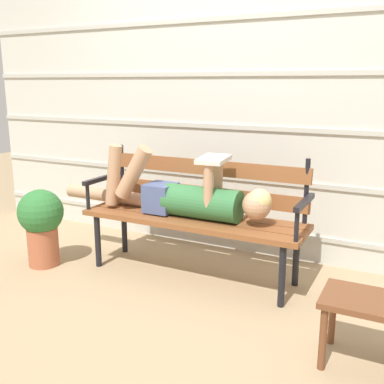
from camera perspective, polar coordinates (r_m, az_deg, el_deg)
name	(u,v)px	position (r m, az deg, el deg)	size (l,w,h in m)	color
ground_plane	(187,279)	(3.29, -0.60, -10.84)	(12.00, 12.00, 0.00)	tan
house_siding	(230,100)	(3.66, 4.77, 11.38)	(4.91, 0.08, 2.44)	beige
park_bench	(196,208)	(3.24, 0.54, -2.05)	(1.61, 0.46, 0.88)	brown
reclining_person	(183,196)	(3.19, -1.18, -0.48)	(1.72, 0.26, 0.50)	#33703D
footstool	(362,311)	(2.41, 20.59, -13.83)	(0.38, 0.32, 0.36)	brown
potted_plant	(41,222)	(3.59, -18.39, -3.57)	(0.34, 0.34, 0.59)	#AD5B3D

